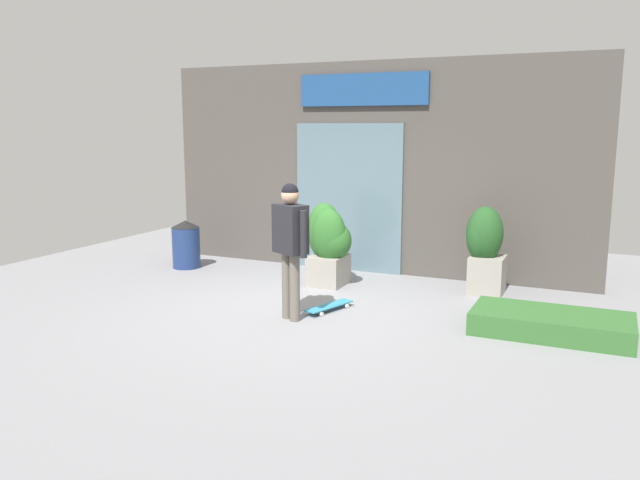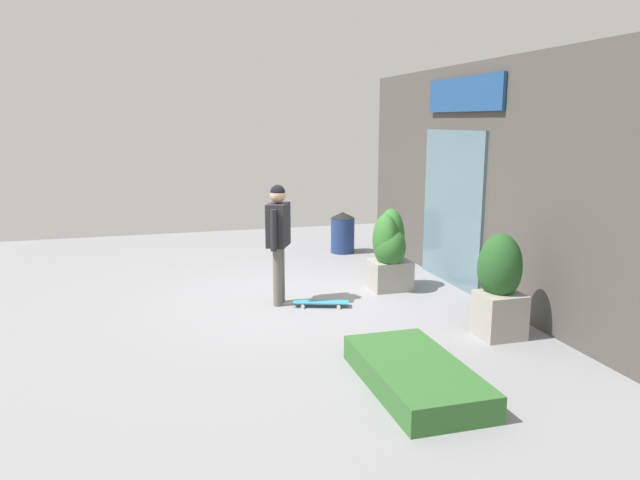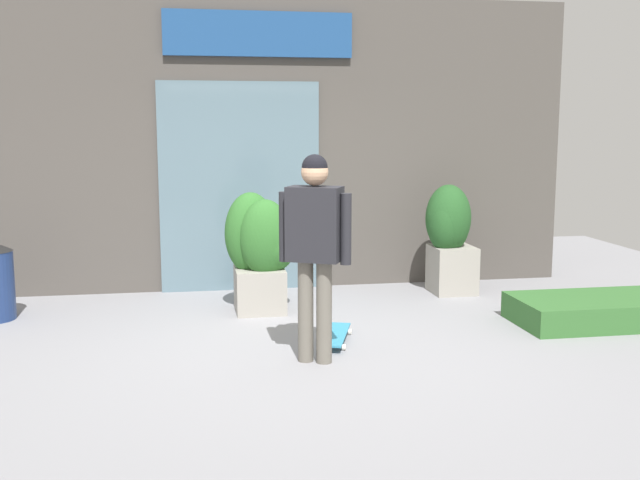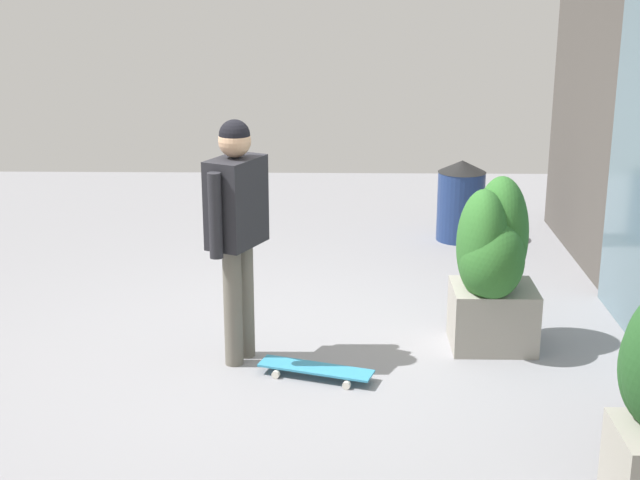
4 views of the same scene
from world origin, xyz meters
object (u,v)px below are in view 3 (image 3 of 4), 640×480
at_px(skateboard, 336,335).
at_px(planter_box_left, 261,250).
at_px(planter_box_right, 449,232).
at_px(skateboarder, 315,236).

height_order(skateboard, planter_box_left, planter_box_left).
xyz_separation_m(skateboard, planter_box_left, (-0.56, 1.26, 0.60)).
bearing_deg(planter_box_right, skateboarder, -130.51).
bearing_deg(skateboarder, skateboard, -1.77).
relative_size(skateboarder, planter_box_right, 1.35).
distance_m(skateboarder, skateboard, 1.18).
xyz_separation_m(skateboard, planter_box_right, (1.70, 1.78, 0.67)).
relative_size(skateboarder, planter_box_left, 1.37).
bearing_deg(skateboard, planter_box_right, -25.55).
height_order(skateboarder, skateboard, skateboarder).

